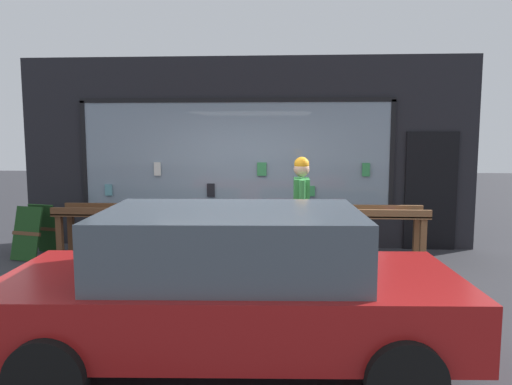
{
  "coord_description": "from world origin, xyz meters",
  "views": [
    {
      "loc": [
        0.78,
        -6.68,
        2.07
      ],
      "look_at": [
        0.29,
        0.85,
        1.17
      ],
      "focal_mm": 35.0,
      "sensor_mm": 36.0,
      "label": 1
    }
  ],
  "objects_px": {
    "parked_car": "(232,285)",
    "sandwich_board_sign": "(36,231)",
    "person_browsing": "(301,206)",
    "small_dog": "(278,259)",
    "display_table_right": "(338,219)",
    "display_table_left": "(141,217)"
  },
  "relations": [
    {
      "from": "display_table_left",
      "to": "sandwich_board_sign",
      "type": "bearing_deg",
      "value": 173.06
    },
    {
      "from": "display_table_right",
      "to": "small_dog",
      "type": "relative_size",
      "value": 4.92
    },
    {
      "from": "parked_car",
      "to": "sandwich_board_sign",
      "type": "bearing_deg",
      "value": 132.13
    },
    {
      "from": "display_table_right",
      "to": "parked_car",
      "type": "distance_m",
      "value": 3.71
    },
    {
      "from": "display_table_right",
      "to": "parked_car",
      "type": "bearing_deg",
      "value": -110.1
    },
    {
      "from": "sandwich_board_sign",
      "to": "parked_car",
      "type": "height_order",
      "value": "parked_car"
    },
    {
      "from": "display_table_left",
      "to": "small_dog",
      "type": "bearing_deg",
      "value": -19.26
    },
    {
      "from": "sandwich_board_sign",
      "to": "parked_car",
      "type": "bearing_deg",
      "value": -30.89
    },
    {
      "from": "person_browsing",
      "to": "parked_car",
      "type": "height_order",
      "value": "person_browsing"
    },
    {
      "from": "display_table_right",
      "to": "parked_car",
      "type": "relative_size",
      "value": 0.67
    },
    {
      "from": "display_table_left",
      "to": "display_table_right",
      "type": "bearing_deg",
      "value": 0.01
    },
    {
      "from": "display_table_right",
      "to": "sandwich_board_sign",
      "type": "distance_m",
      "value": 5.0
    },
    {
      "from": "person_browsing",
      "to": "sandwich_board_sign",
      "type": "distance_m",
      "value": 4.5
    },
    {
      "from": "small_dog",
      "to": "person_browsing",
      "type": "bearing_deg",
      "value": -63.24
    },
    {
      "from": "small_dog",
      "to": "parked_car",
      "type": "xyz_separation_m",
      "value": [
        -0.35,
        -2.71,
        0.45
      ]
    },
    {
      "from": "display_table_right",
      "to": "small_dog",
      "type": "height_order",
      "value": "display_table_right"
    },
    {
      "from": "person_browsing",
      "to": "small_dog",
      "type": "bearing_deg",
      "value": 121.69
    },
    {
      "from": "display_table_right",
      "to": "small_dog",
      "type": "xyz_separation_m",
      "value": [
        -0.93,
        -0.77,
        -0.46
      ]
    },
    {
      "from": "person_browsing",
      "to": "display_table_right",
      "type": "bearing_deg",
      "value": -46.92
    },
    {
      "from": "small_dog",
      "to": "sandwich_board_sign",
      "type": "relative_size",
      "value": 0.63
    },
    {
      "from": "display_table_left",
      "to": "person_browsing",
      "type": "distance_m",
      "value": 2.61
    },
    {
      "from": "display_table_right",
      "to": "person_browsing",
      "type": "xyz_separation_m",
      "value": [
        -0.59,
        -0.56,
        0.27
      ]
    }
  ]
}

